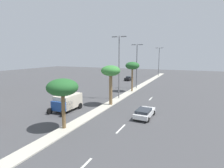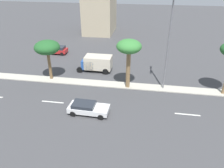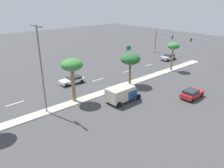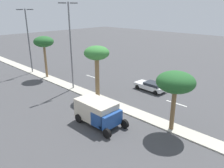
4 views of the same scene
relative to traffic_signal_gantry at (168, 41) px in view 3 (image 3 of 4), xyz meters
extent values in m
plane|color=#424244|center=(-8.80, 36.11, -3.99)|extent=(160.00, 160.00, 0.00)
cube|color=#B7B2A3|center=(-8.80, 46.38, -3.93)|extent=(1.80, 92.42, 0.12)
cube|color=silver|center=(-3.16, 4.17, -3.98)|extent=(0.20, 2.80, 0.01)
cube|color=silver|center=(-3.16, 11.49, -3.98)|extent=(0.20, 2.80, 0.01)
cube|color=silver|center=(-3.16, 18.81, -3.98)|extent=(0.20, 2.80, 0.01)
cube|color=silver|center=(-3.16, 26.92, -3.98)|extent=(0.20, 2.80, 0.01)
cube|color=silver|center=(-3.16, 42.93, -3.98)|extent=(0.20, 2.80, 0.01)
cylinder|color=slate|center=(4.40, 0.00, -0.88)|extent=(0.24, 0.24, 6.21)
cylinder|color=gold|center=(4.40, 0.00, -3.74)|extent=(0.53, 0.53, 0.50)
cylinder|color=slate|center=(-3.95, 0.00, 1.63)|extent=(16.68, 0.16, 0.16)
cube|color=black|center=(-1.16, 0.00, 1.08)|extent=(0.20, 0.32, 0.90)
sphere|color=red|center=(-1.16, -0.12, 1.38)|extent=(0.18, 0.18, 0.18)
cube|color=black|center=(-6.73, 0.00, 1.08)|extent=(0.20, 0.32, 0.90)
sphere|color=red|center=(-6.73, -0.12, 1.38)|extent=(0.18, 0.18, 0.18)
cylinder|color=gray|center=(4.83, 9.76, -2.37)|extent=(0.10, 0.10, 3.23)
cylinder|color=gray|center=(4.83, 11.23, -2.37)|extent=(0.10, 0.10, 3.23)
cube|color=#19723F|center=(4.83, 10.49, -1.35)|extent=(0.08, 1.64, 1.19)
cylinder|color=olive|center=(-9.13, 11.29, -1.41)|extent=(0.37, 0.37, 4.92)
ellipsoid|color=#387F38|center=(-9.13, 11.29, 1.51)|extent=(2.62, 2.62, 1.44)
cylinder|color=brown|center=(-9.15, 24.23, -1.79)|extent=(0.42, 0.42, 4.16)
ellipsoid|color=#235B28|center=(-9.15, 24.23, 0.91)|extent=(3.54, 3.54, 1.95)
cylinder|color=olive|center=(-8.40, 35.62, -1.27)|extent=(0.56, 0.56, 5.20)
ellipsoid|color=#387F38|center=(-8.40, 35.62, 1.89)|extent=(3.21, 3.21, 1.76)
cylinder|color=slate|center=(-8.85, 40.43, 2.04)|extent=(0.20, 0.20, 11.82)
cube|color=slate|center=(-9.75, 40.43, 7.80)|extent=(1.10, 0.24, 0.16)
cube|color=slate|center=(-7.95, 40.43, 7.80)|extent=(1.10, 0.24, 0.16)
cube|color=red|center=(-19.68, 20.74, -3.34)|extent=(2.01, 4.18, 0.67)
cube|color=#262B33|center=(-19.69, 21.26, -2.76)|extent=(1.79, 2.31, 0.49)
cylinder|color=black|center=(-18.73, 19.29, -3.67)|extent=(0.23, 0.64, 0.64)
cylinder|color=black|center=(-20.59, 19.27, -3.67)|extent=(0.23, 0.64, 0.64)
cylinder|color=black|center=(-18.77, 22.20, -3.67)|extent=(0.23, 0.64, 0.64)
cylinder|color=black|center=(-20.63, 22.18, -3.67)|extent=(0.23, 0.64, 0.64)
cube|color=silver|center=(-1.62, 31.94, -3.37)|extent=(2.05, 4.59, 0.59)
cube|color=#262B33|center=(-1.64, 31.37, -2.90)|extent=(1.80, 2.54, 0.37)
cylinder|color=black|center=(-2.48, 33.55, -3.67)|extent=(0.24, 0.65, 0.64)
cylinder|color=black|center=(-0.66, 33.49, -3.67)|extent=(0.24, 0.65, 0.64)
cylinder|color=black|center=(-2.58, 30.38, -3.67)|extent=(0.24, 0.65, 0.64)
cylinder|color=black|center=(-0.76, 30.32, -3.67)|extent=(0.24, 0.65, 0.64)
cube|color=#B2B2B7|center=(-3.37, 4.26, -3.34)|extent=(2.05, 4.18, 0.66)
cube|color=#262B33|center=(-3.39, 3.74, -2.80)|extent=(1.79, 2.32, 0.42)
cylinder|color=black|center=(-4.22, 5.73, -3.67)|extent=(0.24, 0.65, 0.64)
cylinder|color=black|center=(-2.41, 5.66, -3.67)|extent=(0.24, 0.65, 0.64)
cylinder|color=black|center=(-4.32, 2.85, -3.67)|extent=(0.24, 0.65, 0.64)
cylinder|color=black|center=(-2.52, 2.78, -3.67)|extent=(0.24, 0.65, 0.64)
cube|color=#234C99|center=(-13.27, 28.93, -2.84)|extent=(2.43, 1.97, 1.40)
cube|color=beige|center=(-13.27, 30.47, -2.55)|extent=(2.43, 4.18, 1.98)
cylinder|color=black|center=(-12.06, 27.67, -3.54)|extent=(0.28, 0.90, 0.90)
cylinder|color=black|center=(-14.49, 27.67, -3.54)|extent=(0.28, 0.90, 0.90)
cylinder|color=black|center=(-12.06, 31.82, -3.54)|extent=(0.28, 0.90, 0.90)
cylinder|color=black|center=(-14.49, 31.82, -3.54)|extent=(0.28, 0.90, 0.90)
camera|label=1|loc=(4.10, 8.15, 4.51)|focal=29.33mm
camera|label=2|loc=(18.06, 37.82, 10.53)|focal=35.05mm
camera|label=3|loc=(-35.37, 51.37, 10.95)|focal=35.14mm
camera|label=4|loc=(-26.60, 15.29, 7.26)|focal=35.29mm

